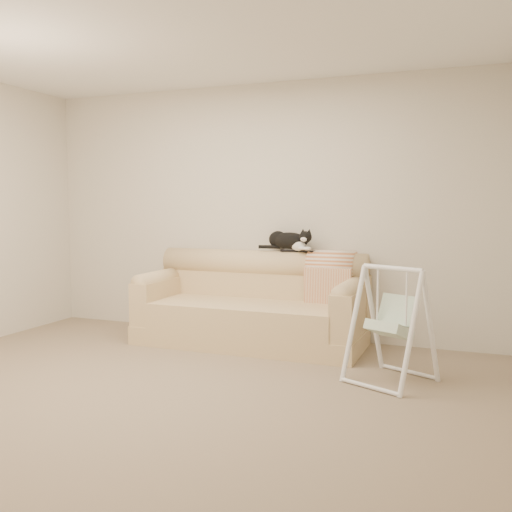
{
  "coord_description": "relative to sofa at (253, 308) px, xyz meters",
  "views": [
    {
      "loc": [
        2.06,
        -3.56,
        1.37
      ],
      "look_at": [
        0.19,
        1.27,
        0.9
      ],
      "focal_mm": 40.0,
      "sensor_mm": 36.0,
      "label": 1
    }
  ],
  "objects": [
    {
      "name": "sofa",
      "position": [
        0.0,
        0.0,
        0.0
      ],
      "size": [
        2.2,
        0.93,
        0.9
      ],
      "color": "tan",
      "rests_on": "ground"
    },
    {
      "name": "tuxedo_cat",
      "position": [
        0.29,
        0.26,
        0.65
      ],
      "size": [
        0.58,
        0.29,
        0.23
      ],
      "color": "black",
      "rests_on": "sofa"
    },
    {
      "name": "throw_blanket",
      "position": [
        0.73,
        0.23,
        0.37
      ],
      "size": [
        0.46,
        0.38,
        0.58
      ],
      "color": "#C46B36",
      "rests_on": "sofa"
    },
    {
      "name": "room_shell",
      "position": [
        -0.02,
        -1.62,
        1.18
      ],
      "size": [
        5.04,
        4.04,
        2.6
      ],
      "color": "beige",
      "rests_on": "ground"
    },
    {
      "name": "ground_plane",
      "position": [
        -0.02,
        -1.62,
        -0.35
      ],
      "size": [
        5.0,
        5.0,
        0.0
      ],
      "primitive_type": "plane",
      "color": "#7C6C51",
      "rests_on": "ground"
    },
    {
      "name": "baby_swing",
      "position": [
        1.45,
        -0.78,
        0.1
      ],
      "size": [
        0.74,
        0.76,
        0.91
      ],
      "color": "white",
      "rests_on": "ground"
    },
    {
      "name": "remote_a",
      "position": [
        0.3,
        0.24,
        0.56
      ],
      "size": [
        0.18,
        0.07,
        0.03
      ],
      "color": "black",
      "rests_on": "sofa"
    },
    {
      "name": "remote_b",
      "position": [
        0.49,
        0.23,
        0.56
      ],
      "size": [
        0.17,
        0.12,
        0.02
      ],
      "color": "black",
      "rests_on": "sofa"
    }
  ]
}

